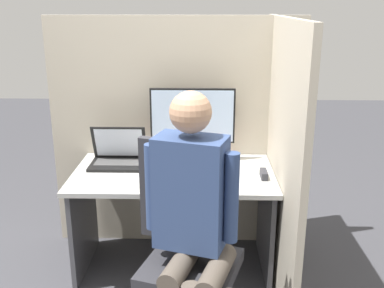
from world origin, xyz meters
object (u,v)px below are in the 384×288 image
(paper_box, at_px, (192,155))
(office_chair, at_px, (185,242))
(monitor, at_px, (193,119))
(stapler, at_px, (264,174))
(person, at_px, (194,213))
(carrot_toy, at_px, (172,183))
(laptop, at_px, (118,158))

(paper_box, relative_size, office_chair, 0.32)
(monitor, xyz_separation_m, office_chair, (-0.02, -0.86, -0.45))
(stapler, height_order, person, person)
(paper_box, xyz_separation_m, monitor, (0.00, 0.00, 0.26))
(carrot_toy, bearing_deg, person, -74.75)
(person, bearing_deg, stapler, 58.46)
(laptop, xyz_separation_m, stapler, (0.96, -0.22, -0.03))
(paper_box, height_order, carrot_toy, paper_box)
(monitor, xyz_separation_m, carrot_toy, (-0.11, -0.48, -0.28))
(monitor, bearing_deg, paper_box, -90.00)
(monitor, bearing_deg, stapler, -35.26)
(laptop, distance_m, person, 1.06)
(carrot_toy, relative_size, office_chair, 0.14)
(monitor, relative_size, laptop, 1.57)
(monitor, bearing_deg, laptop, -168.11)
(laptop, height_order, stapler, laptop)
(laptop, xyz_separation_m, office_chair, (0.48, -0.75, -0.21))
(paper_box, bearing_deg, person, -88.20)
(stapler, xyz_separation_m, carrot_toy, (-0.57, -0.16, -0.00))
(paper_box, xyz_separation_m, office_chair, (-0.02, -0.85, -0.19))
(stapler, distance_m, carrot_toy, 0.59)
(paper_box, xyz_separation_m, person, (0.03, -1.01, 0.06))
(monitor, bearing_deg, person, -88.21)
(carrot_toy, height_order, person, person)
(carrot_toy, xyz_separation_m, person, (0.15, -0.54, 0.07))
(paper_box, bearing_deg, laptop, -168.42)
(paper_box, height_order, laptop, laptop)
(carrot_toy, xyz_separation_m, office_chair, (0.10, -0.38, -0.18))
(office_chair, bearing_deg, person, -72.53)
(monitor, distance_m, stapler, 0.62)
(laptop, relative_size, carrot_toy, 2.56)
(laptop, xyz_separation_m, person, (0.53, -0.91, 0.04))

